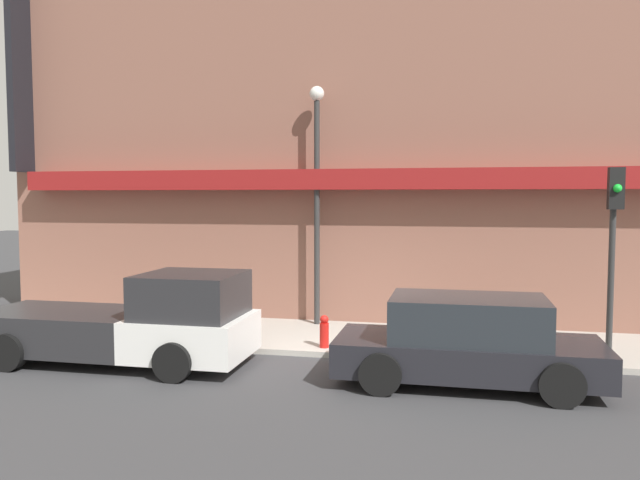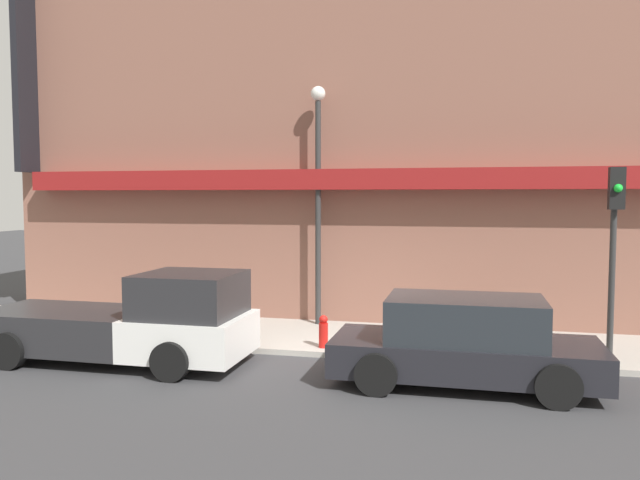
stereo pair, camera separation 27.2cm
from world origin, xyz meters
name	(u,v)px [view 1 (the left image)]	position (x,y,z in m)	size (l,w,h in m)	color
ground_plane	(343,359)	(0.00, 0.00, 0.00)	(80.00, 80.00, 0.00)	#38383A
sidewalk	(355,339)	(0.00, 1.59, 0.06)	(36.00, 3.18, 0.12)	#ADA89E
building	(373,143)	(-0.01, 4.66, 4.72)	(19.80, 3.80, 9.44)	brown
pickup_truck	(133,324)	(-3.96, -1.23, 0.80)	(5.42, 2.14, 1.83)	white
parked_car	(468,342)	(2.43, -1.23, 0.75)	(4.57, 2.04, 1.55)	black
fire_hydrant	(324,331)	(-0.47, 0.39, 0.46)	(0.19, 0.19, 0.68)	red
street_lamp	(317,178)	(-1.14, 2.74, 3.74)	(0.36, 0.36, 5.84)	#2D2D2D
traffic_light	(614,228)	(5.17, 0.67, 2.68)	(0.28, 0.42, 3.72)	#2D2D2D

